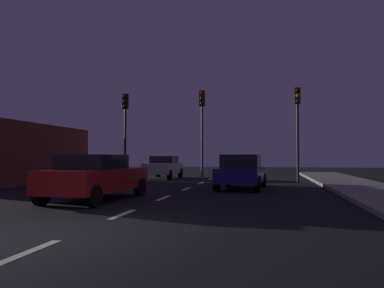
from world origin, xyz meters
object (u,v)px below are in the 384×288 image
traffic_signal_left (125,120)px  car_stopped_ahead (241,172)px  car_oncoming_far (164,167)px  car_adjacent_lane (96,177)px  traffic_signal_right (298,116)px  traffic_signal_center (202,118)px

traffic_signal_left → car_stopped_ahead: (7.20, -4.84, -2.85)m
traffic_signal_left → car_stopped_ahead: size_ratio=1.28×
traffic_signal_left → car_stopped_ahead: 9.13m
car_oncoming_far → car_adjacent_lane: bearing=-84.6°
traffic_signal_right → car_stopped_ahead: 6.27m
traffic_signal_center → car_oncoming_far: traffic_signal_center is taller
traffic_signal_right → car_adjacent_lane: traffic_signal_right is taller
traffic_signal_left → traffic_signal_center: (4.65, 0.00, 0.03)m
car_stopped_ahead → car_oncoming_far: bearing=126.1°
traffic_signal_right → car_oncoming_far: traffic_signal_right is taller
car_stopped_ahead → car_oncoming_far: size_ratio=0.97×
traffic_signal_left → traffic_signal_center: bearing=0.0°
car_adjacent_lane → car_oncoming_far: 12.96m
traffic_signal_left → traffic_signal_right: 9.96m
car_stopped_ahead → car_adjacent_lane: size_ratio=0.88×
traffic_signal_right → car_oncoming_far: bearing=161.5°
traffic_signal_right → car_adjacent_lane: size_ratio=1.14×
traffic_signal_center → car_oncoming_far: 5.03m
traffic_signal_center → car_oncoming_far: (-3.03, 2.79, -2.88)m
traffic_signal_right → car_adjacent_lane: bearing=-125.2°
car_stopped_ahead → traffic_signal_left: bearing=146.1°
traffic_signal_right → traffic_signal_center: bearing=180.0°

